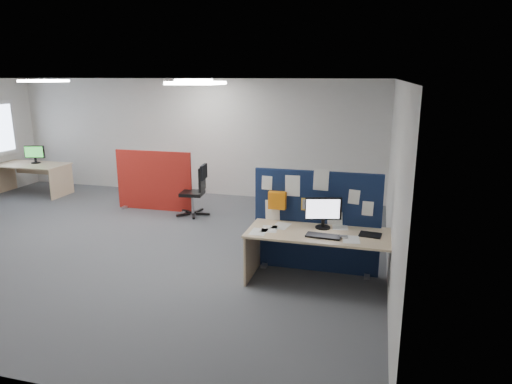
% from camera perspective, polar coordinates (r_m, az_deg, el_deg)
% --- Properties ---
extents(floor, '(9.00, 9.00, 0.00)m').
position_cam_1_polar(floor, '(8.24, -17.18, -5.90)').
color(floor, '#4E5156').
rests_on(floor, ground).
extents(ceiling, '(9.00, 7.00, 0.02)m').
position_cam_1_polar(ceiling, '(7.76, -18.68, 13.18)').
color(ceiling, white).
rests_on(ceiling, wall_back).
extents(wall_back, '(9.00, 0.02, 2.70)m').
position_cam_1_polar(wall_back, '(10.95, -7.94, 6.81)').
color(wall_back, silver).
rests_on(wall_back, floor).
extents(wall_right, '(0.02, 7.00, 2.70)m').
position_cam_1_polar(wall_right, '(6.64, 16.84, 1.46)').
color(wall_right, silver).
rests_on(wall_right, floor).
extents(ceiling_lights, '(4.10, 4.10, 0.04)m').
position_cam_1_polar(ceiling_lights, '(8.16, -14.01, 13.30)').
color(ceiling_lights, white).
rests_on(ceiling_lights, ceiling).
extents(navy_divider, '(1.79, 0.30, 1.52)m').
position_cam_1_polar(navy_divider, '(6.56, 7.38, -3.66)').
color(navy_divider, '#101B3C').
rests_on(navy_divider, floor).
extents(main_desk, '(1.94, 0.86, 0.73)m').
position_cam_1_polar(main_desk, '(6.27, 7.98, -6.26)').
color(main_desk, '#DAAF8B').
rests_on(main_desk, floor).
extents(monitor_main, '(0.49, 0.21, 0.43)m').
position_cam_1_polar(monitor_main, '(6.27, 8.42, -2.40)').
color(monitor_main, black).
rests_on(monitor_main, main_desk).
extents(keyboard, '(0.46, 0.21, 0.02)m').
position_cam_1_polar(keyboard, '(6.00, 8.42, -5.47)').
color(keyboard, black).
rests_on(keyboard, main_desk).
extents(mouse, '(0.11, 0.08, 0.03)m').
position_cam_1_polar(mouse, '(6.01, 10.90, -5.51)').
color(mouse, '#9E9EA3').
rests_on(mouse, main_desk).
extents(paper_tray, '(0.30, 0.25, 0.01)m').
position_cam_1_polar(paper_tray, '(6.18, 14.09, -5.21)').
color(paper_tray, black).
rests_on(paper_tray, main_desk).
extents(red_divider, '(1.68, 0.30, 1.26)m').
position_cam_1_polar(red_divider, '(9.77, -12.63, 1.33)').
color(red_divider, '#A92015').
rests_on(red_divider, floor).
extents(second_desk, '(1.73, 0.86, 0.73)m').
position_cam_1_polar(second_desk, '(12.11, -26.21, 2.39)').
color(second_desk, '#DAAF8B').
rests_on(second_desk, floor).
extents(monitor_second, '(0.46, 0.21, 0.42)m').
position_cam_1_polar(monitor_second, '(12.07, -25.93, 4.34)').
color(monitor_second, black).
rests_on(monitor_second, second_desk).
extents(office_chair, '(0.68, 0.68, 1.03)m').
position_cam_1_polar(office_chair, '(9.21, -7.36, 0.58)').
color(office_chair, black).
rests_on(office_chair, floor).
extents(desk_papers, '(1.45, 0.82, 0.00)m').
position_cam_1_polar(desk_papers, '(6.21, 5.48, -4.79)').
color(desk_papers, white).
rests_on(desk_papers, main_desk).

